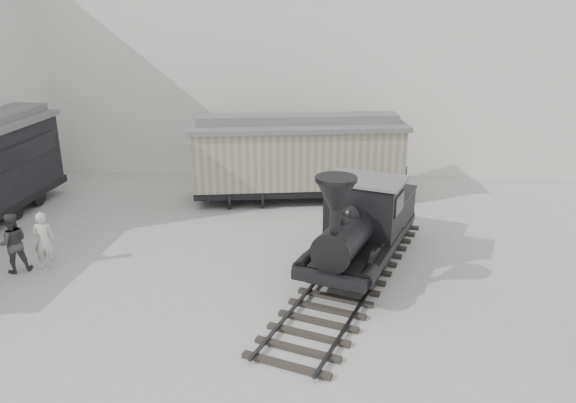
# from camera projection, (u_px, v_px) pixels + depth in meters

# --- Properties ---
(ground) EXTENTS (90.00, 90.00, 0.00)m
(ground) POSITION_uv_depth(u_px,v_px,m) (264.00, 345.00, 13.02)
(ground) COLOR #9E9E9B
(north_wall) EXTENTS (34.00, 2.51, 11.00)m
(north_wall) POSITION_uv_depth(u_px,v_px,m) (293.00, 49.00, 25.28)
(north_wall) COLOR silver
(north_wall) RESTS_ON ground
(locomotive) EXTENTS (5.40, 9.75, 3.41)m
(locomotive) POSITION_uv_depth(u_px,v_px,m) (360.00, 229.00, 16.39)
(locomotive) COLOR black
(locomotive) RESTS_ON ground
(boxcar) EXTENTS (8.68, 3.72, 3.44)m
(boxcar) POSITION_uv_depth(u_px,v_px,m) (297.00, 156.00, 22.19)
(boxcar) COLOR black
(boxcar) RESTS_ON ground
(visitor_a) EXTENTS (0.73, 0.55, 1.79)m
(visitor_a) POSITION_uv_depth(u_px,v_px,m) (44.00, 241.00, 16.53)
(visitor_a) COLOR beige
(visitor_a) RESTS_ON ground
(visitor_b) EXTENTS (1.11, 1.04, 1.82)m
(visitor_b) POSITION_uv_depth(u_px,v_px,m) (13.00, 243.00, 16.33)
(visitor_b) COLOR #3A3A3A
(visitor_b) RESTS_ON ground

